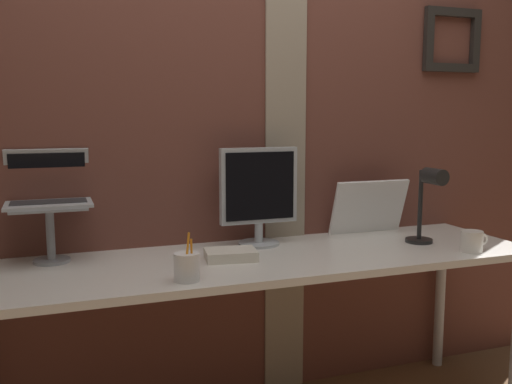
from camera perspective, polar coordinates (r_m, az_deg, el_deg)
The scene contains 10 objects.
brick_wall_back at distance 2.58m, azimuth -2.59°, elevation 5.60°, with size 3.72×0.16×2.43m.
desk at distance 2.31m, azimuth 0.86°, elevation -8.14°, with size 2.28×0.64×0.75m.
monitor at distance 2.45m, azimuth 0.29°, elevation 0.08°, with size 0.35×0.18×0.43m.
laptop_stand at distance 2.31m, azimuth -20.11°, elevation -3.08°, with size 0.28×0.22×0.22m.
laptop at distance 2.36m, azimuth -20.27°, elevation 0.33°, with size 0.32×0.27×0.21m.
whiteboard_panel at distance 2.75m, azimuth 11.36°, elevation -1.49°, with size 0.38×0.02×0.27m, color white.
desk_lamp at distance 2.56m, azimuth 17.02°, elevation -0.53°, with size 0.12×0.20×0.34m.
pen_cup at distance 1.97m, azimuth -7.03°, elevation -7.51°, with size 0.09×0.09×0.17m.
coffee_mug at distance 2.53m, azimuth 21.01°, elevation -4.67°, with size 0.13×0.09×0.09m.
paper_clutter_stack at distance 2.24m, azimuth -2.57°, elevation -6.34°, with size 0.20×0.14×0.04m, color silver.
Camera 1 is at (-0.77, -2.07, 1.32)m, focal length 39.56 mm.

